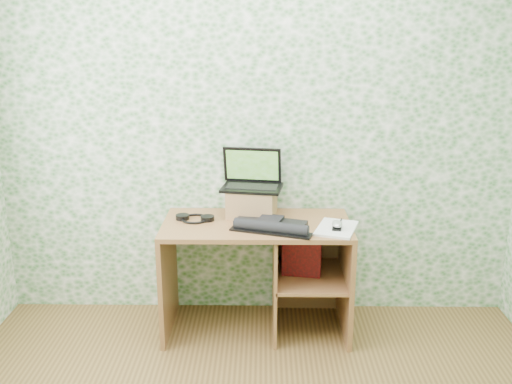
{
  "coord_description": "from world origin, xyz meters",
  "views": [
    {
      "loc": [
        0.04,
        -1.99,
        1.97
      ],
      "look_at": [
        -0.0,
        1.39,
        0.97
      ],
      "focal_mm": 40.0,
      "sensor_mm": 36.0,
      "label": 1
    }
  ],
  "objects_px": {
    "desk": "(268,260)",
    "laptop": "(252,178)",
    "keyboard": "(271,225)",
    "riser": "(252,202)",
    "notepad": "(336,228)"
  },
  "relations": [
    {
      "from": "desk",
      "to": "keyboard",
      "type": "bearing_deg",
      "value": -85.72
    },
    {
      "from": "desk",
      "to": "riser",
      "type": "xyz_separation_m",
      "value": [
        -0.11,
        0.12,
        0.36
      ]
    },
    {
      "from": "desk",
      "to": "riser",
      "type": "relative_size",
      "value": 3.94
    },
    {
      "from": "notepad",
      "to": "riser",
      "type": "bearing_deg",
      "value": 171.88
    },
    {
      "from": "desk",
      "to": "laptop",
      "type": "xyz_separation_m",
      "value": [
        -0.11,
        0.16,
        0.51
      ]
    },
    {
      "from": "desk",
      "to": "keyboard",
      "type": "distance_m",
      "value": 0.33
    },
    {
      "from": "keyboard",
      "to": "notepad",
      "type": "distance_m",
      "value": 0.41
    },
    {
      "from": "laptop",
      "to": "keyboard",
      "type": "relative_size",
      "value": 0.82
    },
    {
      "from": "keyboard",
      "to": "laptop",
      "type": "bearing_deg",
      "value": 130.02
    },
    {
      "from": "riser",
      "to": "keyboard",
      "type": "bearing_deg",
      "value": -64.76
    },
    {
      "from": "desk",
      "to": "laptop",
      "type": "distance_m",
      "value": 0.55
    },
    {
      "from": "desk",
      "to": "keyboard",
      "type": "relative_size",
      "value": 2.34
    },
    {
      "from": "laptop",
      "to": "notepad",
      "type": "xyz_separation_m",
      "value": [
        0.53,
        -0.3,
        -0.24
      ]
    },
    {
      "from": "laptop",
      "to": "keyboard",
      "type": "bearing_deg",
      "value": -59.0
    },
    {
      "from": "riser",
      "to": "notepad",
      "type": "relative_size",
      "value": 0.96
    }
  ]
}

